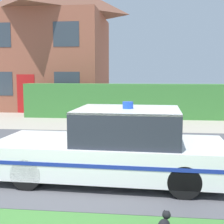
{
  "coord_description": "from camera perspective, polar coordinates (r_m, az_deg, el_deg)",
  "views": [
    {
      "loc": [
        1.56,
        -3.28,
        2.11
      ],
      "look_at": [
        0.58,
        5.39,
        1.05
      ],
      "focal_mm": 50.0,
      "sensor_mm": 36.0,
      "label": 1
    }
  ],
  "objects": [
    {
      "name": "police_car",
      "position": [
        6.25,
        0.56,
        -6.41
      ],
      "size": [
        4.6,
        1.96,
        1.57
      ],
      "rotation": [
        0.0,
        0.0,
        3.1
      ],
      "color": "black",
      "rests_on": "road_strip"
    },
    {
      "name": "garden_hedge",
      "position": [
        15.06,
        3.63,
        2.01
      ],
      "size": [
        10.51,
        0.87,
        1.65
      ],
      "primitive_type": "cube",
      "color": "#3D7F38",
      "rests_on": "ground"
    },
    {
      "name": "house_left",
      "position": [
        20.45,
        -11.39,
        12.72
      ],
      "size": [
        7.14,
        6.33,
        8.27
      ],
      "color": "#93513D",
      "rests_on": "ground"
    },
    {
      "name": "road_strip",
      "position": [
        8.3,
        -4.65,
        -7.78
      ],
      "size": [
        28.0,
        6.83,
        0.01
      ],
      "primitive_type": "cube",
      "color": "#4C4C51",
      "rests_on": "ground"
    }
  ]
}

